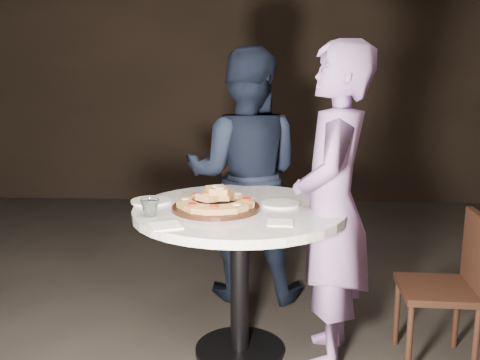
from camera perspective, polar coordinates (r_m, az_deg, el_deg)
The scene contains 12 objects.
table at distance 2.75m, azimuth -0.05°, elevation -5.93°, with size 1.40×1.40×0.81m.
serving_board at distance 2.66m, azimuth -2.59°, elevation -2.96°, with size 0.44×0.44×0.02m, color black.
focaccia_pile at distance 2.66m, azimuth -2.59°, elevation -2.18°, with size 0.39×0.39×0.10m.
plate_left at distance 2.84m, azimuth -9.44°, elevation -2.23°, with size 0.21×0.21×0.01m, color white.
plate_right at distance 2.76m, azimuth 4.31°, elevation -2.55°, with size 0.20×0.20×0.01m, color white.
water_glass at distance 2.57m, azimuth -9.59°, elevation -2.93°, with size 0.09×0.09×0.08m, color silver.
napkin_near at distance 2.40m, azimuth -7.97°, elevation -4.85°, with size 0.14×0.14×0.01m, color white.
napkin_far at distance 2.44m, azimuth 4.30°, elevation -4.55°, with size 0.12×0.12×0.01m, color white.
chair_far at distance 3.98m, azimuth 0.95°, elevation -2.38°, with size 0.48×0.50×0.91m.
chair_right at distance 2.95m, azimuth 21.92°, elevation -9.77°, with size 0.40×0.39×0.79m.
diner_navy at distance 3.48m, azimuth 0.50°, elevation 0.50°, with size 0.79×0.62×1.63m, color black.
diner_teal at distance 2.70m, azimuth 9.80°, elevation -2.95°, with size 0.60×0.39×1.64m, color #7E65A1.
Camera 1 is at (0.27, -2.53, 1.49)m, focal length 40.00 mm.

